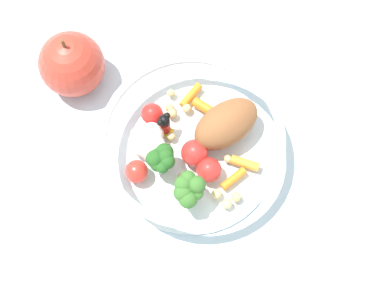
# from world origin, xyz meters

# --- Properties ---
(ground_plane) EXTENTS (2.40, 2.40, 0.00)m
(ground_plane) POSITION_xyz_m (0.00, 0.00, 0.00)
(ground_plane) COLOR silver
(food_container) EXTENTS (0.20, 0.20, 0.06)m
(food_container) POSITION_xyz_m (-0.01, -0.01, 0.03)
(food_container) COLOR white
(food_container) RESTS_ON ground_plane
(loose_apple) EXTENTS (0.08, 0.08, 0.09)m
(loose_apple) POSITION_xyz_m (-0.18, 0.00, 0.04)
(loose_apple) COLOR #BC3828
(loose_apple) RESTS_ON ground_plane
(folded_napkin) EXTENTS (0.18, 0.19, 0.01)m
(folded_napkin) POSITION_xyz_m (0.16, 0.09, 0.00)
(folded_napkin) COLOR white
(folded_napkin) RESTS_ON ground_plane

